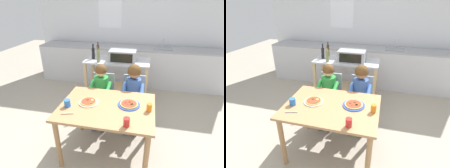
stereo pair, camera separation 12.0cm
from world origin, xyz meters
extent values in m
plane|color=#A89E8C|center=(0.00, 1.06, 0.00)|extent=(10.61, 10.61, 0.00)
cube|color=silver|center=(0.00, 2.71, 1.35)|extent=(4.75, 0.12, 2.70)
cube|color=white|center=(-0.54, 2.65, 1.65)|extent=(0.56, 0.01, 0.80)
cube|color=silver|center=(0.00, 2.30, 0.43)|extent=(4.28, 0.60, 0.86)
cube|color=#9E9EA3|center=(0.00, 2.30, 0.87)|extent=(4.28, 0.60, 0.03)
cube|color=gray|center=(0.75, 2.30, 0.88)|extent=(0.40, 0.33, 0.02)
cylinder|color=#B7BABF|center=(0.75, 2.42, 0.99)|extent=(0.02, 0.02, 0.20)
cube|color=#B7BABF|center=(-0.12, 1.36, 0.85)|extent=(1.19, 0.56, 0.02)
cube|color=tan|center=(-0.12, 1.36, 0.30)|extent=(1.10, 0.51, 0.02)
cube|color=tan|center=(-0.68, 1.13, 0.42)|extent=(0.05, 0.05, 0.84)
cube|color=tan|center=(0.43, 1.13, 0.42)|extent=(0.05, 0.05, 0.84)
cube|color=tan|center=(-0.68, 1.60, 0.42)|extent=(0.05, 0.05, 0.84)
cube|color=tan|center=(0.43, 1.60, 0.42)|extent=(0.05, 0.05, 0.84)
cube|color=#999BA0|center=(-0.02, 1.34, 0.96)|extent=(0.48, 0.35, 0.20)
cube|color=black|center=(-0.02, 1.16, 0.96)|extent=(0.39, 0.01, 0.15)
cylinder|color=black|center=(0.15, 1.16, 0.90)|extent=(0.02, 0.01, 0.02)
cylinder|color=#4C2D14|center=(-0.54, 1.55, 0.97)|extent=(0.05, 0.05, 0.22)
cylinder|color=#4C2D14|center=(-0.54, 1.55, 1.10)|extent=(0.02, 0.02, 0.04)
cylinder|color=black|center=(-0.54, 1.55, 1.13)|extent=(0.02, 0.02, 0.01)
cylinder|color=black|center=(-0.58, 1.34, 0.96)|extent=(0.06, 0.06, 0.20)
cylinder|color=black|center=(-0.58, 1.34, 1.10)|extent=(0.03, 0.03, 0.07)
cylinder|color=black|center=(-0.58, 1.34, 1.14)|extent=(0.03, 0.03, 0.01)
cylinder|color=olive|center=(-0.43, 1.17, 0.97)|extent=(0.05, 0.05, 0.22)
cylinder|color=olive|center=(-0.43, 1.17, 1.10)|extent=(0.02, 0.02, 0.05)
cylinder|color=black|center=(-0.43, 1.17, 1.13)|extent=(0.02, 0.02, 0.01)
cube|color=#AD7F51|center=(0.00, 0.00, 0.71)|extent=(1.14, 0.83, 0.03)
cylinder|color=#AD7F51|center=(-0.51, -0.36, 0.35)|extent=(0.06, 0.06, 0.70)
cylinder|color=#AD7F51|center=(0.51, -0.36, 0.35)|extent=(0.06, 0.06, 0.70)
cylinder|color=#AD7F51|center=(-0.51, 0.36, 0.35)|extent=(0.06, 0.06, 0.70)
cylinder|color=#AD7F51|center=(0.51, 0.36, 0.35)|extent=(0.06, 0.06, 0.70)
cube|color=gray|center=(-0.24, 0.63, 0.44)|extent=(0.36, 0.36, 0.04)
cube|color=gray|center=(-0.24, 0.79, 0.63)|extent=(0.34, 0.03, 0.38)
cylinder|color=gray|center=(-0.09, 0.48, 0.22)|extent=(0.03, 0.03, 0.42)
cylinder|color=gray|center=(-0.39, 0.48, 0.22)|extent=(0.03, 0.03, 0.42)
cylinder|color=gray|center=(-0.09, 0.78, 0.22)|extent=(0.03, 0.03, 0.42)
cylinder|color=gray|center=(-0.39, 0.78, 0.22)|extent=(0.03, 0.03, 0.42)
cube|color=gray|center=(0.26, 0.64, 0.44)|extent=(0.36, 0.36, 0.04)
cube|color=gray|center=(0.26, 0.80, 0.63)|extent=(0.34, 0.03, 0.38)
cylinder|color=gray|center=(0.41, 0.49, 0.22)|extent=(0.03, 0.03, 0.42)
cylinder|color=gray|center=(0.11, 0.49, 0.22)|extent=(0.03, 0.03, 0.42)
cylinder|color=gray|center=(0.41, 0.79, 0.22)|extent=(0.03, 0.03, 0.42)
cylinder|color=gray|center=(0.11, 0.79, 0.22)|extent=(0.03, 0.03, 0.42)
cube|color=#424C6B|center=(-0.17, 0.49, 0.48)|extent=(0.10, 0.30, 0.10)
cylinder|color=#424C6B|center=(-0.17, 0.36, 0.24)|extent=(0.08, 0.08, 0.44)
cube|color=#424C6B|center=(-0.31, 0.49, 0.48)|extent=(0.10, 0.30, 0.10)
cylinder|color=#424C6B|center=(-0.31, 0.36, 0.24)|extent=(0.08, 0.08, 0.44)
cylinder|color=green|center=(-0.11, 0.53, 0.68)|extent=(0.06, 0.26, 0.15)
cylinder|color=green|center=(-0.37, 0.53, 0.68)|extent=(0.06, 0.26, 0.15)
cylinder|color=green|center=(-0.24, 0.63, 0.65)|extent=(0.22, 0.22, 0.34)
sphere|color=beige|center=(-0.24, 0.63, 0.92)|extent=(0.17, 0.17, 0.17)
sphere|color=brown|center=(-0.24, 0.63, 0.93)|extent=(0.18, 0.18, 0.18)
cube|color=#424C6B|center=(0.33, 0.50, 0.48)|extent=(0.10, 0.30, 0.10)
cylinder|color=#424C6B|center=(0.33, 0.37, 0.24)|extent=(0.08, 0.08, 0.44)
cube|color=#424C6B|center=(0.19, 0.50, 0.48)|extent=(0.10, 0.30, 0.10)
cylinder|color=#424C6B|center=(0.19, 0.37, 0.24)|extent=(0.08, 0.08, 0.44)
cylinder|color=#3D60A8|center=(0.39, 0.54, 0.69)|extent=(0.06, 0.26, 0.15)
cylinder|color=#3D60A8|center=(0.13, 0.54, 0.69)|extent=(0.06, 0.26, 0.15)
cylinder|color=#3D60A8|center=(0.26, 0.64, 0.65)|extent=(0.22, 0.22, 0.35)
sphere|color=#A37556|center=(0.26, 0.64, 0.93)|extent=(0.19, 0.19, 0.19)
sphere|color=brown|center=(0.26, 0.64, 0.95)|extent=(0.20, 0.20, 0.20)
cylinder|color=beige|center=(-0.24, 0.02, 0.73)|extent=(0.24, 0.24, 0.01)
cylinder|color=tan|center=(-0.24, 0.02, 0.74)|extent=(0.20, 0.20, 0.01)
cylinder|color=#B23D23|center=(-0.24, 0.02, 0.75)|extent=(0.17, 0.17, 0.00)
cylinder|color=#DBC666|center=(-0.20, 0.04, 0.76)|extent=(0.03, 0.03, 0.01)
cylinder|color=#386628|center=(-0.19, -0.03, 0.76)|extent=(0.02, 0.02, 0.01)
cylinder|color=#563319|center=(-0.26, 0.04, 0.76)|extent=(0.04, 0.04, 0.01)
cylinder|color=#3356B7|center=(0.26, 0.07, 0.73)|extent=(0.27, 0.27, 0.01)
cylinder|color=tan|center=(0.26, 0.07, 0.74)|extent=(0.22, 0.22, 0.01)
cylinder|color=#B23D23|center=(0.26, 0.07, 0.75)|extent=(0.19, 0.19, 0.00)
cylinder|color=maroon|center=(0.22, 0.07, 0.76)|extent=(0.03, 0.03, 0.01)
cylinder|color=#386628|center=(0.30, 0.05, 0.76)|extent=(0.03, 0.03, 0.01)
cylinder|color=#563319|center=(0.29, 0.05, 0.76)|extent=(0.04, 0.04, 0.01)
cylinder|color=maroon|center=(0.24, 0.03, 0.76)|extent=(0.02, 0.02, 0.01)
cylinder|color=#563319|center=(0.26, 0.10, 0.76)|extent=(0.03, 0.03, 0.01)
cylinder|color=blue|center=(-0.46, -0.11, 0.77)|extent=(0.08, 0.08, 0.09)
cylinder|color=red|center=(0.28, -0.33, 0.77)|extent=(0.07, 0.07, 0.10)
cylinder|color=orange|center=(0.50, -0.01, 0.77)|extent=(0.06, 0.06, 0.09)
cylinder|color=#B7BABF|center=(-0.39, -0.26, 0.73)|extent=(0.14, 0.05, 0.01)
camera|label=1|loc=(0.44, -1.77, 1.89)|focal=28.57mm
camera|label=2|loc=(0.55, -1.74, 1.89)|focal=28.57mm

